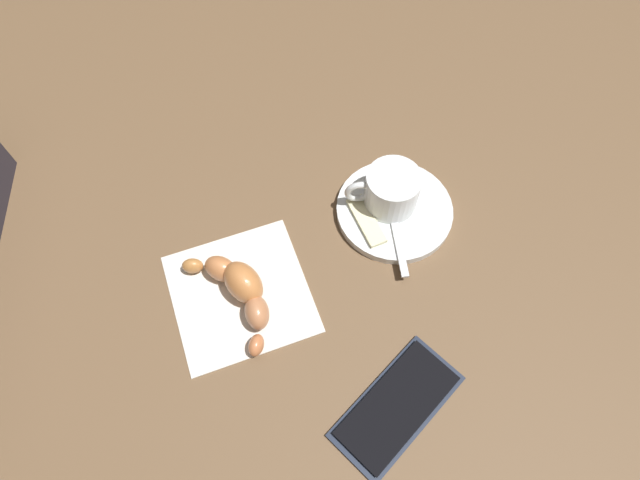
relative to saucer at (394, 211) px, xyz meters
The scene contains 8 objects.
ground_plane 0.12m from the saucer, 165.10° to the right, with size 1.80×1.80×0.00m, color brown.
saucer is the anchor object (origin of this frame).
espresso_cup 0.03m from the saucer, 106.12° to the left, with size 0.09×0.07×0.05m.
teaspoon 0.02m from the saucer, 127.17° to the right, with size 0.05×0.12×0.01m.
sugar_packet 0.04m from the saucer, behind, with size 0.07×0.02×0.01m, color beige.
napkin 0.22m from the saucer, behind, with size 0.15×0.15×0.00m, color silver.
croissant 0.22m from the saucer, behind, with size 0.09×0.15×0.05m.
cell_phone 0.24m from the saucer, 115.17° to the right, with size 0.16×0.12×0.01m.
Camera 1 is at (-0.10, -0.26, 0.59)m, focal length 30.34 mm.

